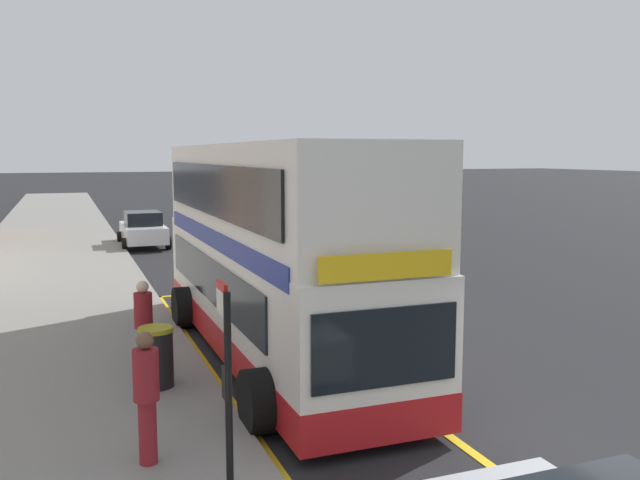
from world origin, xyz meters
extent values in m
plane|color=black|center=(0.00, 32.00, 0.00)|extent=(260.00, 260.00, 0.00)
cube|color=gray|center=(-7.00, 32.00, 0.07)|extent=(6.00, 76.00, 0.14)
cube|color=white|center=(-2.45, 7.05, 1.35)|extent=(2.46, 10.58, 2.30)
cube|color=white|center=(-2.45, 7.05, 3.45)|extent=(2.44, 10.37, 1.90)
cube|color=red|center=(-2.45, 7.05, 0.50)|extent=(2.48, 10.60, 0.60)
cube|color=navy|center=(-2.45, 7.05, 2.52)|extent=(2.49, 9.73, 0.36)
cube|color=black|center=(-3.70, 7.45, 1.65)|extent=(0.04, 8.46, 0.90)
cube|color=black|center=(-3.70, 7.05, 3.50)|extent=(0.04, 9.31, 1.00)
cube|color=black|center=(-2.45, 1.74, 1.60)|extent=(2.17, 0.04, 1.10)
cube|color=yellow|center=(-2.45, 1.74, 2.72)|extent=(1.97, 0.04, 0.36)
cylinder|color=black|center=(-3.77, 3.24, 0.50)|extent=(0.56, 1.00, 1.00)
cylinder|color=black|center=(-1.13, 3.24, 0.50)|extent=(0.56, 1.00, 1.00)
cylinder|color=black|center=(-3.77, 9.96, 0.50)|extent=(0.56, 1.00, 1.00)
cylinder|color=black|center=(-1.13, 9.96, 0.50)|extent=(0.56, 1.00, 1.00)
cube|color=gold|center=(-3.92, 6.82, 0.01)|extent=(0.16, 14.02, 0.01)
cube|color=gold|center=(-1.20, 6.82, 0.01)|extent=(0.16, 14.02, 0.01)
cube|color=gold|center=(-2.56, 13.76, 0.01)|extent=(2.88, 0.16, 0.01)
cylinder|color=black|center=(-4.70, 1.42, 1.37)|extent=(0.09, 0.09, 2.46)
cube|color=silver|center=(-4.70, 1.68, 2.42)|extent=(0.05, 0.42, 0.30)
cube|color=red|center=(-4.70, 1.68, 2.62)|extent=(0.05, 0.42, 0.10)
cube|color=black|center=(-4.70, 1.52, 1.44)|extent=(0.06, 0.28, 0.40)
cube|color=#B2B5BA|center=(4.94, 32.23, 0.66)|extent=(1.76, 4.20, 0.72)
cube|color=black|center=(4.94, 32.13, 1.32)|extent=(1.52, 1.90, 0.60)
cylinder|color=black|center=(4.00, 33.54, 0.30)|extent=(0.22, 0.60, 0.60)
cylinder|color=black|center=(5.87, 33.54, 0.30)|extent=(0.22, 0.60, 0.60)
cylinder|color=black|center=(4.00, 30.93, 0.30)|extent=(0.22, 0.60, 0.60)
cylinder|color=black|center=(5.87, 30.93, 0.30)|extent=(0.22, 0.60, 0.60)
cube|color=silver|center=(-3.10, 25.19, 0.66)|extent=(1.76, 4.20, 0.72)
cube|color=black|center=(-3.10, 25.09, 1.32)|extent=(1.52, 1.90, 0.60)
cylinder|color=black|center=(-4.03, 26.50, 0.30)|extent=(0.22, 0.60, 0.60)
cylinder|color=black|center=(-2.16, 26.50, 0.30)|extent=(0.22, 0.60, 0.60)
cylinder|color=black|center=(-4.03, 23.89, 0.30)|extent=(0.22, 0.60, 0.60)
cylinder|color=black|center=(-2.16, 23.89, 0.30)|extent=(0.22, 0.60, 0.60)
cylinder|color=#33478C|center=(-5.15, 6.40, 0.56)|extent=(0.24, 0.24, 0.84)
cylinder|color=maroon|center=(-5.15, 6.40, 1.32)|extent=(0.34, 0.34, 0.67)
sphere|color=beige|center=(-5.15, 6.40, 1.77)|extent=(0.23, 0.23, 0.23)
cylinder|color=maroon|center=(-5.54, 2.51, 0.57)|extent=(0.24, 0.24, 0.87)
cylinder|color=maroon|center=(-5.54, 2.51, 1.35)|extent=(0.34, 0.34, 0.69)
sphere|color=brown|center=(-5.54, 2.51, 1.81)|extent=(0.23, 0.23, 0.23)
cylinder|color=black|center=(-5.04, 5.50, 0.63)|extent=(0.58, 0.58, 0.99)
cylinder|color=#A5991E|center=(-5.04, 5.50, 1.17)|extent=(0.61, 0.61, 0.08)
camera|label=1|loc=(-6.45, -6.20, 4.20)|focal=37.79mm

